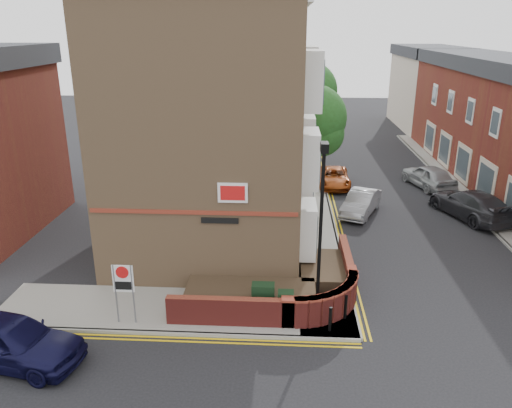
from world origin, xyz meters
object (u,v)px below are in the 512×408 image
object	(u,v)px
navy_hatchback	(10,340)
utility_cabinet_large	(263,299)
silver_car_near	(361,203)
lamppost	(320,233)
zone_sign	(123,283)

from	to	relation	value
navy_hatchback	utility_cabinet_large	bearing A→B (deg)	-57.46
utility_cabinet_large	silver_car_near	xyz separation A→B (m)	(4.92, 10.73, -0.07)
lamppost	navy_hatchback	size ratio (longest dim) A/B	1.38
utility_cabinet_large	navy_hatchback	world-z (taller)	navy_hatchback
navy_hatchback	silver_car_near	bearing A→B (deg)	-31.32
lamppost	silver_car_near	world-z (taller)	lamppost
utility_cabinet_large	silver_car_near	bearing A→B (deg)	65.37
utility_cabinet_large	zone_sign	world-z (taller)	zone_sign
lamppost	silver_car_near	bearing A→B (deg)	74.42
navy_hatchback	silver_car_near	xyz separation A→B (m)	(12.54, 13.72, -0.13)
utility_cabinet_large	lamppost	bearing A→B (deg)	-3.01
utility_cabinet_large	zone_sign	size ratio (longest dim) A/B	0.55
navy_hatchback	lamppost	bearing A→B (deg)	-62.00
utility_cabinet_large	navy_hatchback	xyz separation A→B (m)	(-7.62, -2.99, 0.06)
lamppost	zone_sign	bearing A→B (deg)	-173.93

